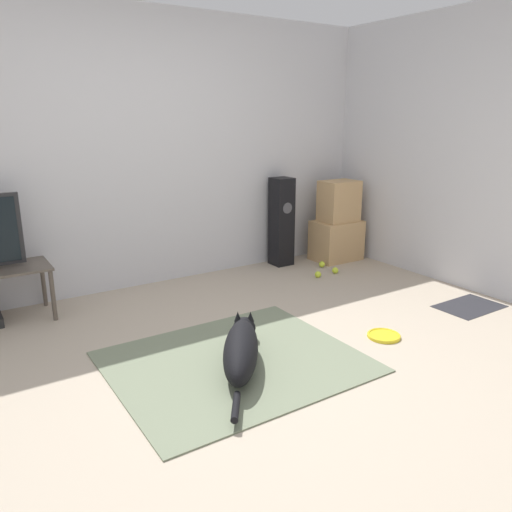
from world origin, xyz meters
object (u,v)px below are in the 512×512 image
tennis_ball_by_boxes (335,270)px  tennis_ball_near_speaker (322,264)px  cardboard_box_lower (336,240)px  tennis_ball_loose_on_carpet (318,274)px  frisbee (384,336)px  cardboard_box_upper (339,201)px  dog (241,349)px  floor_speaker (281,222)px

tennis_ball_by_boxes → tennis_ball_near_speaker: (0.03, 0.25, 0.00)m
cardboard_box_lower → tennis_ball_loose_on_carpet: 0.76m
frisbee → cardboard_box_upper: (1.12, 1.78, 0.67)m
cardboard_box_lower → cardboard_box_upper: (0.01, -0.01, 0.45)m
tennis_ball_near_speaker → tennis_ball_loose_on_carpet: same height
dog → cardboard_box_upper: (2.26, 1.59, 0.54)m
frisbee → cardboard_box_upper: bearing=57.8°
frisbee → tennis_ball_by_boxes: tennis_ball_by_boxes is taller
dog → tennis_ball_by_boxes: dog is taller
dog → cardboard_box_lower: size_ratio=1.89×
dog → tennis_ball_loose_on_carpet: size_ratio=15.26×
frisbee → cardboard_box_lower: cardboard_box_lower is taller
tennis_ball_near_speaker → cardboard_box_lower: bearing=24.8°
cardboard_box_upper → floor_speaker: bearing=162.9°
dog → frisbee: bearing=-9.2°
dog → floor_speaker: floor_speaker is taller
frisbee → tennis_ball_loose_on_carpet: bearing=69.7°
dog → cardboard_box_lower: 2.77m
dog → cardboard_box_upper: cardboard_box_upper is taller
dog → cardboard_box_upper: 2.82m
frisbee → tennis_ball_near_speaker: (0.78, 1.63, 0.02)m
cardboard_box_upper → floor_speaker: size_ratio=0.47×
floor_speaker → cardboard_box_lower: bearing=-16.5°
floor_speaker → tennis_ball_near_speaker: size_ratio=14.56×
tennis_ball_loose_on_carpet → frisbee: bearing=-110.3°
tennis_ball_by_boxes → tennis_ball_near_speaker: size_ratio=1.00×
cardboard_box_upper → tennis_ball_loose_on_carpet: cardboard_box_upper is taller
frisbee → cardboard_box_upper: cardboard_box_upper is taller
dog → cardboard_box_upper: size_ratio=2.22×
tennis_ball_by_boxes → tennis_ball_near_speaker: 0.25m
cardboard_box_upper → tennis_ball_by_boxes: cardboard_box_upper is taller
cardboard_box_lower → dog: bearing=-144.6°
dog → tennis_ball_near_speaker: dog is taller
dog → tennis_ball_near_speaker: bearing=37.0°
dog → tennis_ball_by_boxes: (1.89, 1.20, -0.10)m
cardboard_box_lower → cardboard_box_upper: 0.45m
dog → floor_speaker: size_ratio=1.05×
cardboard_box_upper → tennis_ball_loose_on_carpet: size_ratio=6.88×
cardboard_box_upper → tennis_ball_by_boxes: bearing=-133.3°
frisbee → tennis_ball_loose_on_carpet: (0.51, 1.37, 0.02)m
tennis_ball_by_boxes → floor_speaker: bearing=114.9°
floor_speaker → tennis_ball_loose_on_carpet: bearing=-86.8°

